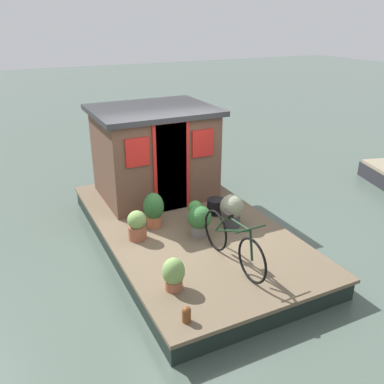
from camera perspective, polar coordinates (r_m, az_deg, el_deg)
name	(u,v)px	position (r m, az deg, el deg)	size (l,w,h in m)	color
ground_plane	(187,242)	(7.68, -0.66, -6.86)	(60.00, 60.00, 0.00)	#47564C
houseboat_deck	(187,233)	(7.59, -0.67, -5.63)	(5.30, 2.95, 0.37)	brown
houseboat_cabin	(154,152)	(8.47, -5.21, 5.51)	(1.94, 2.36, 1.82)	brown
bicycle	(233,242)	(6.21, 5.62, -6.88)	(1.66, 0.50, 0.80)	black
potted_plant_thyme	(195,211)	(7.40, 0.43, -2.57)	(0.26, 0.26, 0.44)	#C6754C
potted_plant_lavender	(199,220)	(7.00, 1.04, -3.84)	(0.41, 0.41, 0.55)	slate
potted_plant_ivy	(232,209)	(7.33, 5.51, -2.40)	(0.43, 0.43, 0.59)	#38383D
potted_plant_sage	(137,225)	(6.97, -7.57, -4.53)	(0.32, 0.32, 0.51)	#935138
potted_plant_succulent	(174,274)	(5.72, -2.55, -11.18)	(0.31, 0.31, 0.48)	#935138
potted_plant_geranium	(154,209)	(7.30, -5.29, -2.38)	(0.36, 0.36, 0.64)	#B2603D
charcoal_grill	(216,204)	(7.79, 3.31, -1.69)	(0.34, 0.34, 0.30)	black
mooring_bollard	(186,314)	(5.26, -0.77, -16.41)	(0.12, 0.12, 0.22)	brown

